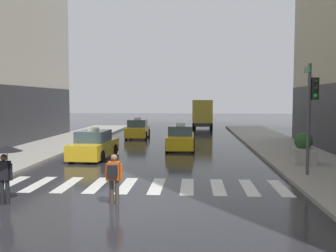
{
  "coord_description": "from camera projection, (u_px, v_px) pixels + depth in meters",
  "views": [
    {
      "loc": [
        2.03,
        -11.48,
        3.42
      ],
      "look_at": [
        0.7,
        8.0,
        2.02
      ],
      "focal_mm": 39.92,
      "sensor_mm": 36.0,
      "label": 1
    }
  ],
  "objects": [
    {
      "name": "crosswalk_markings",
      "position": [
        142.0,
        186.0,
        14.79
      ],
      "size": [
        11.3,
        2.8,
        0.01
      ],
      "color": "silver",
      "rests_on": "ground"
    },
    {
      "name": "pedestrian_with_umbrella",
      "position": [
        6.0,
        158.0,
        12.07
      ],
      "size": [
        0.96,
        0.96,
        1.94
      ],
      "color": "black",
      "rests_on": "ground"
    },
    {
      "name": "planter_near_corner",
      "position": [
        303.0,
        149.0,
        19.03
      ],
      "size": [
        1.1,
        1.1,
        1.6
      ],
      "color": "#A8A399",
      "rests_on": "curb_right"
    },
    {
      "name": "pedestrian_with_backpack",
      "position": [
        114.0,
        175.0,
        12.04
      ],
      "size": [
        0.55,
        0.43,
        1.65
      ],
      "color": "#473D33",
      "rests_on": "ground"
    },
    {
      "name": "traffic_light_pole",
      "position": [
        311.0,
        103.0,
        16.02
      ],
      "size": [
        0.44,
        0.84,
        4.8
      ],
      "color": "#47474C",
      "rests_on": "curb_right"
    },
    {
      "name": "box_truck",
      "position": [
        203.0,
        113.0,
        43.7
      ],
      "size": [
        2.45,
        7.6,
        3.35
      ],
      "color": "#2D2D2D",
      "rests_on": "ground"
    },
    {
      "name": "taxi_third",
      "position": [
        138.0,
        129.0,
        33.52
      ],
      "size": [
        2.03,
        4.59,
        1.8
      ],
      "color": "gold",
      "rests_on": "ground"
    },
    {
      "name": "taxi_second",
      "position": [
        181.0,
        138.0,
        25.75
      ],
      "size": [
        1.94,
        4.54,
        1.8
      ],
      "color": "yellow",
      "rests_on": "ground"
    },
    {
      "name": "taxi_lead",
      "position": [
        94.0,
        146.0,
        21.69
      ],
      "size": [
        2.11,
        4.62,
        1.8
      ],
      "color": "gold",
      "rests_on": "ground"
    },
    {
      "name": "ground_plane",
      "position": [
        129.0,
        208.0,
        11.8
      ],
      "size": [
        160.0,
        160.0,
        0.0
      ],
      "primitive_type": "plane",
      "color": "#26262B"
    }
  ]
}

